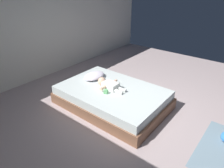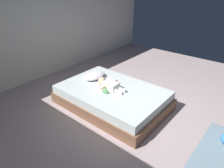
{
  "view_description": "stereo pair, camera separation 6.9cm",
  "coord_description": "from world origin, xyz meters",
  "px_view_note": "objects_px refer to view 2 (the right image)",
  "views": [
    {
      "loc": [
        -2.65,
        -1.48,
        2.25
      ],
      "look_at": [
        0.03,
        0.68,
        0.48
      ],
      "focal_mm": 32.21,
      "sensor_mm": 36.0,
      "label": 1
    },
    {
      "loc": [
        -2.6,
        -1.54,
        2.25
      ],
      "look_at": [
        0.03,
        0.68,
        0.48
      ],
      "focal_mm": 32.21,
      "sensor_mm": 36.0,
      "label": 2
    }
  ],
  "objects_px": {
    "pillow": "(95,76)",
    "toothbrush": "(112,81)",
    "baby": "(109,85)",
    "bed": "(112,97)",
    "toy_block": "(106,92)"
  },
  "relations": [
    {
      "from": "toy_block",
      "to": "baby",
      "type": "bearing_deg",
      "value": 27.1
    },
    {
      "from": "toy_block",
      "to": "bed",
      "type": "bearing_deg",
      "value": 7.49
    },
    {
      "from": "baby",
      "to": "pillow",
      "type": "bearing_deg",
      "value": 75.87
    },
    {
      "from": "bed",
      "to": "baby",
      "type": "bearing_deg",
      "value": 96.77
    },
    {
      "from": "pillow",
      "to": "baby",
      "type": "distance_m",
      "value": 0.53
    },
    {
      "from": "bed",
      "to": "toothbrush",
      "type": "bearing_deg",
      "value": 41.86
    },
    {
      "from": "baby",
      "to": "toothbrush",
      "type": "relative_size",
      "value": 3.67
    },
    {
      "from": "pillow",
      "to": "baby",
      "type": "height_order",
      "value": "baby"
    },
    {
      "from": "pillow",
      "to": "toothbrush",
      "type": "relative_size",
      "value": 2.97
    },
    {
      "from": "bed",
      "to": "pillow",
      "type": "xyz_separation_m",
      "value": [
        0.12,
        0.59,
        0.25
      ]
    },
    {
      "from": "pillow",
      "to": "toy_block",
      "type": "bearing_deg",
      "value": -118.53
    },
    {
      "from": "pillow",
      "to": "toothbrush",
      "type": "height_order",
      "value": "pillow"
    },
    {
      "from": "pillow",
      "to": "baby",
      "type": "relative_size",
      "value": 0.81
    },
    {
      "from": "baby",
      "to": "toy_block",
      "type": "height_order",
      "value": "baby"
    },
    {
      "from": "toothbrush",
      "to": "bed",
      "type": "bearing_deg",
      "value": -138.14
    }
  ]
}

